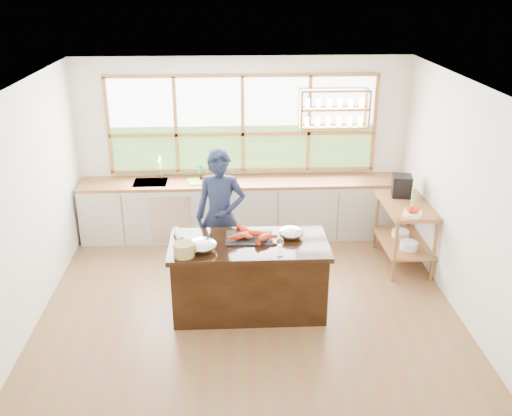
{
  "coord_description": "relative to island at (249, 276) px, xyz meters",
  "views": [
    {
      "loc": [
        -0.2,
        -6.16,
        3.8
      ],
      "look_at": [
        0.1,
        0.15,
        1.19
      ],
      "focal_mm": 40.0,
      "sensor_mm": 36.0,
      "label": 1
    }
  ],
  "objects": [
    {
      "name": "mixing_bowl_right",
      "position": [
        0.5,
        0.12,
        0.51
      ],
      "size": [
        0.29,
        0.29,
        0.14
      ],
      "primitive_type": "ellipsoid",
      "color": "silver",
      "rests_on": "island"
    },
    {
      "name": "wicker_basket",
      "position": [
        -0.73,
        -0.3,
        0.52
      ],
      "size": [
        0.23,
        0.23,
        0.15
      ],
      "primitive_type": "cylinder",
      "color": "#A98742",
      "rests_on": "island"
    },
    {
      "name": "cook",
      "position": [
        -0.34,
        0.8,
        0.44
      ],
      "size": [
        0.7,
        0.5,
        1.79
      ],
      "primitive_type": "imported",
      "rotation": [
        0.0,
        0.0,
        -0.12
      ],
      "color": "#18203B",
      "rests_on": "ground_plane"
    },
    {
      "name": "room_shell",
      "position": [
        0.02,
        0.71,
        1.3
      ],
      "size": [
        5.02,
        4.52,
        2.71
      ],
      "color": "white",
      "rests_on": "ground_plane"
    },
    {
      "name": "island",
      "position": [
        0.0,
        0.0,
        0.0
      ],
      "size": [
        1.85,
        0.9,
        0.9
      ],
      "color": "black",
      "rests_on": "ground_plane"
    },
    {
      "name": "right_shelf_unit",
      "position": [
        2.19,
        1.09,
        0.15
      ],
      "size": [
        0.62,
        1.1,
        0.9
      ],
      "color": "brown",
      "rests_on": "ground_plane"
    },
    {
      "name": "back_counter",
      "position": [
        -0.02,
        2.14,
        0.0
      ],
      "size": [
        4.9,
        0.63,
        0.9
      ],
      "color": "beige",
      "rests_on": "ground_plane"
    },
    {
      "name": "lobster_pile",
      "position": [
        0.03,
        0.1,
        0.5
      ],
      "size": [
        0.52,
        0.44,
        0.08
      ],
      "color": "red",
      "rests_on": "slate_board"
    },
    {
      "name": "ground_plane",
      "position": [
        0.0,
        0.2,
        -0.45
      ],
      "size": [
        5.0,
        5.0,
        0.0
      ],
      "primitive_type": "plane",
      "color": "brown"
    },
    {
      "name": "wine_bottle",
      "position": [
        2.24,
        1.01,
        0.58
      ],
      "size": [
        0.07,
        0.07,
        0.27
      ],
      "primitive_type": "cylinder",
      "rotation": [
        0.0,
        0.0,
        -0.04
      ],
      "color": "#94AD54",
      "rests_on": "right_shelf_unit"
    },
    {
      "name": "mixing_bowl_left",
      "position": [
        -0.53,
        -0.18,
        0.51
      ],
      "size": [
        0.32,
        0.32,
        0.16
      ],
      "primitive_type": "ellipsoid",
      "color": "silver",
      "rests_on": "island"
    },
    {
      "name": "slate_board",
      "position": [
        0.01,
        0.11,
        0.45
      ],
      "size": [
        0.56,
        0.41,
        0.02
      ],
      "primitive_type": "cube",
      "rotation": [
        0.0,
        0.0,
        -0.03
      ],
      "color": "black",
      "rests_on": "island"
    },
    {
      "name": "wine_glass",
      "position": [
        0.33,
        -0.35,
        0.61
      ],
      "size": [
        0.08,
        0.08,
        0.22
      ],
      "color": "white",
      "rests_on": "island"
    },
    {
      "name": "fruit_bowl",
      "position": [
        2.14,
        0.7,
        0.49
      ],
      "size": [
        0.24,
        0.24,
        0.11
      ],
      "color": "white",
      "rests_on": "right_shelf_unit"
    },
    {
      "name": "parchment_roll",
      "position": [
        -0.83,
        0.17,
        0.49
      ],
      "size": [
        0.16,
        0.31,
        0.08
      ],
      "primitive_type": "cylinder",
      "rotation": [
        1.57,
        0.0,
        0.28
      ],
      "color": "silver",
      "rests_on": "island"
    },
    {
      "name": "potted_plant",
      "position": [
        -0.64,
        2.2,
        0.57
      ],
      "size": [
        0.16,
        0.13,
        0.25
      ],
      "primitive_type": "imported",
      "rotation": [
        0.0,
        0.0,
        -0.41
      ],
      "color": "slate",
      "rests_on": "back_counter"
    },
    {
      "name": "cutting_board",
      "position": [
        -0.64,
        2.14,
        0.45
      ],
      "size": [
        0.46,
        0.39,
        0.01
      ],
      "primitive_type": "cube",
      "rotation": [
        0.0,
        0.0,
        0.24
      ],
      "color": "#62C438",
      "rests_on": "back_counter"
    },
    {
      "name": "espresso_machine",
      "position": [
        2.19,
        1.41,
        0.59
      ],
      "size": [
        0.31,
        0.32,
        0.3
      ],
      "primitive_type": "cube",
      "rotation": [
        0.0,
        0.0,
        -0.19
      ],
      "color": "black",
      "rests_on": "right_shelf_unit"
    }
  ]
}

